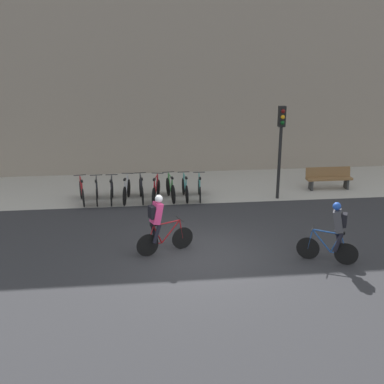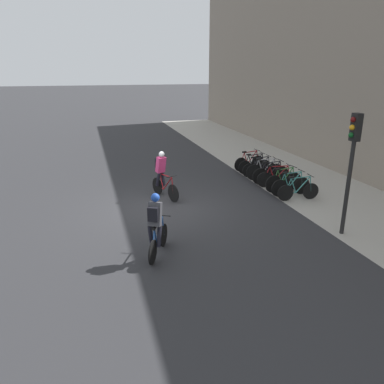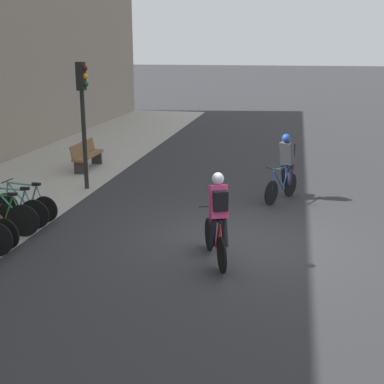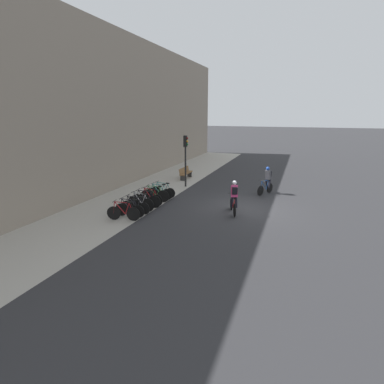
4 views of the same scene
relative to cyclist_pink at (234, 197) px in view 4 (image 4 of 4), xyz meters
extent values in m
plane|color=#2B2B2D|center=(1.21, -0.34, -0.95)|extent=(200.00, 200.00, 0.00)
cube|color=#A39E93|center=(1.21, 6.41, -0.94)|extent=(44.00, 4.50, 0.01)
cube|color=gray|center=(1.21, 8.96, 4.22)|extent=(44.00, 0.60, 10.33)
cylinder|color=black|center=(0.69, 0.27, -0.61)|extent=(0.63, 0.27, 0.66)
cylinder|color=black|center=(-0.34, -0.13, -0.61)|extent=(0.63, 0.27, 0.66)
cylinder|color=maroon|center=(0.34, 0.13, -0.33)|extent=(0.58, 0.26, 0.62)
cylinder|color=maroon|center=(-0.04, -0.02, -0.35)|extent=(0.28, 0.14, 0.58)
cylinder|color=maroon|center=(0.22, 0.09, -0.05)|extent=(0.78, 0.33, 0.07)
cylinder|color=maroon|center=(-0.14, -0.05, -0.62)|extent=(0.42, 0.19, 0.05)
cylinder|color=maroon|center=(-0.25, -0.10, -0.34)|extent=(0.22, 0.11, 0.56)
cylinder|color=maroon|center=(0.65, 0.25, -0.32)|extent=(0.13, 0.08, 0.59)
cylinder|color=black|center=(0.60, 0.24, 0.01)|extent=(0.19, 0.44, 0.03)
cube|color=black|center=(-0.16, -0.06, -0.02)|extent=(0.22, 0.15, 0.06)
cube|color=#DB3875|center=(-0.06, -0.02, 0.31)|extent=(0.41, 0.41, 0.63)
sphere|color=silver|center=(0.01, 0.00, 0.72)|extent=(0.28, 0.28, 0.22)
cylinder|color=black|center=(-0.07, -0.15, -0.27)|extent=(0.30, 0.20, 0.56)
cylinder|color=black|center=(-0.15, 0.06, -0.27)|extent=(0.26, 0.19, 0.56)
cube|color=black|center=(-0.19, -0.08, 0.36)|extent=(0.22, 0.29, 0.36)
cylinder|color=black|center=(4.11, -0.80, -0.63)|extent=(0.58, 0.32, 0.64)
cylinder|color=black|center=(5.03, -1.27, -0.63)|extent=(0.58, 0.32, 0.64)
cylinder|color=#1E478C|center=(4.42, -0.96, -0.34)|extent=(0.52, 0.29, 0.62)
cylinder|color=#1E478C|center=(4.76, -1.13, -0.36)|extent=(0.25, 0.16, 0.58)
cylinder|color=#1E478C|center=(4.52, -1.01, -0.06)|extent=(0.70, 0.38, 0.07)
cylinder|color=#1E478C|center=(4.84, -1.18, -0.63)|extent=(0.38, 0.22, 0.05)
cylinder|color=#1E478C|center=(4.95, -1.23, -0.35)|extent=(0.21, 0.13, 0.56)
cylinder|color=#1E478C|center=(4.15, -0.82, -0.34)|extent=(0.12, 0.09, 0.59)
cylinder|color=black|center=(4.18, -0.84, -0.01)|extent=(0.23, 0.42, 0.03)
cube|color=black|center=(4.86, -1.18, -0.04)|extent=(0.21, 0.16, 0.06)
cube|color=#3D3D42|center=(4.77, -1.14, 0.29)|extent=(0.43, 0.43, 0.63)
sphere|color=#1E47AD|center=(4.70, -1.10, 0.70)|extent=(0.30, 0.30, 0.22)
cylinder|color=black|center=(4.87, -1.06, -0.28)|extent=(0.29, 0.22, 0.56)
cylinder|color=black|center=(4.77, -1.26, -0.28)|extent=(0.26, 0.21, 0.56)
cube|color=black|center=(4.90, -1.20, 0.34)|extent=(0.24, 0.30, 0.36)
cylinder|color=black|center=(-2.79, 5.27, -0.61)|extent=(0.17, 0.67, 0.68)
cylinder|color=black|center=(-2.59, 4.30, -0.61)|extent=(0.17, 0.67, 0.68)
cylinder|color=maroon|center=(-2.72, 4.94, -0.32)|extent=(0.15, 0.54, 0.62)
cylinder|color=maroon|center=(-2.64, 4.58, -0.34)|extent=(0.09, 0.26, 0.58)
cylinder|color=maroon|center=(-2.70, 4.84, -0.04)|extent=(0.19, 0.73, 0.07)
cylinder|color=maroon|center=(-2.63, 4.50, -0.61)|extent=(0.11, 0.40, 0.05)
cylinder|color=maroon|center=(-2.61, 4.39, -0.33)|extent=(0.07, 0.21, 0.56)
cylinder|color=maroon|center=(-2.78, 5.23, -0.32)|extent=(0.06, 0.12, 0.58)
cylinder|color=black|center=(-2.77, 5.20, 0.01)|extent=(0.46, 0.12, 0.03)
cube|color=black|center=(-2.62, 4.48, -0.02)|extent=(0.12, 0.21, 0.06)
cylinder|color=black|center=(-2.16, 5.27, -0.62)|extent=(0.08, 0.65, 0.65)
cylinder|color=black|center=(-2.10, 4.31, -0.62)|extent=(0.08, 0.65, 0.65)
cylinder|color=black|center=(-2.14, 4.94, -0.34)|extent=(0.07, 0.53, 0.62)
cylinder|color=black|center=(-2.12, 4.59, -0.35)|extent=(0.06, 0.25, 0.58)
cylinder|color=black|center=(-2.13, 4.84, -0.06)|extent=(0.09, 0.71, 0.07)
cylinder|color=black|center=(-2.11, 4.50, -0.63)|extent=(0.06, 0.39, 0.05)
cylinder|color=black|center=(-2.11, 4.40, -0.35)|extent=(0.05, 0.20, 0.56)
cylinder|color=black|center=(-2.16, 5.23, -0.33)|extent=(0.04, 0.11, 0.58)
cylinder|color=black|center=(-2.16, 5.19, 0.00)|extent=(0.46, 0.06, 0.03)
cube|color=black|center=(-2.11, 4.48, -0.03)|extent=(0.09, 0.20, 0.06)
cylinder|color=black|center=(-1.58, 5.30, -0.63)|extent=(0.04, 0.63, 0.63)
cylinder|color=black|center=(-1.57, 4.27, -0.63)|extent=(0.04, 0.63, 0.63)
cylinder|color=black|center=(-1.58, 4.95, -0.35)|extent=(0.04, 0.56, 0.62)
cylinder|color=black|center=(-1.57, 4.57, -0.36)|extent=(0.04, 0.26, 0.58)
cylinder|color=black|center=(-1.58, 4.84, -0.07)|extent=(0.04, 0.76, 0.07)
cylinder|color=black|center=(-1.57, 4.48, -0.64)|extent=(0.03, 0.41, 0.05)
cylinder|color=black|center=(-1.57, 4.37, -0.36)|extent=(0.03, 0.22, 0.56)
cylinder|color=black|center=(-1.58, 5.26, -0.34)|extent=(0.04, 0.12, 0.59)
cylinder|color=black|center=(-1.58, 5.22, -0.01)|extent=(0.46, 0.03, 0.03)
cube|color=black|center=(-1.57, 4.46, -0.04)|extent=(0.08, 0.20, 0.06)
cylinder|color=black|center=(-0.96, 5.28, -0.59)|extent=(0.13, 0.71, 0.71)
cylinder|color=black|center=(-1.09, 4.30, -0.59)|extent=(0.13, 0.71, 0.71)
cylinder|color=#99999E|center=(-1.00, 4.94, -0.31)|extent=(0.11, 0.54, 0.62)
cylinder|color=#99999E|center=(-1.05, 4.58, -0.32)|extent=(0.07, 0.26, 0.58)
cylinder|color=#99999E|center=(-1.02, 4.84, -0.03)|extent=(0.14, 0.73, 0.07)
cylinder|color=#99999E|center=(-1.06, 4.50, -0.60)|extent=(0.08, 0.40, 0.05)
cylinder|color=#99999E|center=(-1.08, 4.39, -0.32)|extent=(0.06, 0.21, 0.56)
cylinder|color=#99999E|center=(-0.96, 5.24, -0.30)|extent=(0.05, 0.12, 0.58)
cylinder|color=black|center=(-0.97, 5.20, 0.03)|extent=(0.46, 0.09, 0.03)
cube|color=black|center=(-1.07, 4.48, 0.00)|extent=(0.11, 0.21, 0.06)
cylinder|color=black|center=(-0.50, 5.30, -0.59)|extent=(0.09, 0.71, 0.71)
cylinder|color=black|center=(-0.43, 4.27, -0.59)|extent=(0.09, 0.71, 0.71)
cylinder|color=black|center=(-0.48, 4.95, -0.31)|extent=(0.08, 0.57, 0.62)
cylinder|color=black|center=(-0.45, 4.57, -0.32)|extent=(0.06, 0.27, 0.58)
cylinder|color=black|center=(-0.47, 4.84, -0.03)|extent=(0.10, 0.77, 0.07)
cylinder|color=black|center=(-0.44, 4.48, -0.60)|extent=(0.06, 0.42, 0.05)
cylinder|color=black|center=(-0.44, 4.37, -0.32)|extent=(0.05, 0.22, 0.56)
cylinder|color=black|center=(-0.50, 5.26, -0.30)|extent=(0.04, 0.12, 0.59)
cylinder|color=black|center=(-0.50, 5.22, 0.03)|extent=(0.46, 0.06, 0.03)
cube|color=black|center=(-0.44, 4.46, 0.00)|extent=(0.09, 0.21, 0.06)
cylinder|color=black|center=(0.19, 5.29, -0.62)|extent=(0.17, 0.64, 0.64)
cylinder|color=black|center=(-0.02, 4.28, -0.62)|extent=(0.17, 0.64, 0.64)
cylinder|color=maroon|center=(0.12, 4.95, -0.34)|extent=(0.16, 0.56, 0.62)
cylinder|color=maroon|center=(0.04, 4.58, -0.36)|extent=(0.09, 0.27, 0.58)
cylinder|color=maroon|center=(0.10, 4.84, -0.06)|extent=(0.20, 0.76, 0.07)
cylinder|color=maroon|center=(0.02, 4.49, -0.63)|extent=(0.12, 0.41, 0.05)
cylinder|color=maroon|center=(0.00, 4.37, -0.35)|extent=(0.08, 0.22, 0.56)
cylinder|color=maroon|center=(0.19, 5.25, -0.33)|extent=(0.06, 0.12, 0.59)
cylinder|color=black|center=(0.18, 5.21, 0.00)|extent=(0.46, 0.12, 0.03)
cube|color=black|center=(0.02, 4.47, -0.03)|extent=(0.12, 0.21, 0.06)
cylinder|color=black|center=(0.58, 5.28, -0.59)|extent=(0.13, 0.71, 0.71)
cylinder|color=black|center=(0.71, 4.30, -0.59)|extent=(0.13, 0.71, 0.71)
cylinder|color=#2D6B33|center=(0.62, 4.94, -0.31)|extent=(0.11, 0.54, 0.62)
cylinder|color=#2D6B33|center=(0.67, 4.58, -0.32)|extent=(0.07, 0.26, 0.58)
cylinder|color=#2D6B33|center=(0.64, 4.84, -0.02)|extent=(0.14, 0.73, 0.07)
cylinder|color=#2D6B33|center=(0.68, 4.50, -0.60)|extent=(0.08, 0.40, 0.05)
cylinder|color=#2D6B33|center=(0.70, 4.39, -0.31)|extent=(0.06, 0.21, 0.56)
cylinder|color=#2D6B33|center=(0.58, 5.24, -0.30)|extent=(0.05, 0.12, 0.58)
cylinder|color=black|center=(0.59, 5.20, 0.03)|extent=(0.46, 0.09, 0.03)
cube|color=black|center=(0.69, 4.48, 0.00)|extent=(0.11, 0.21, 0.06)
cylinder|color=black|center=(1.18, 5.28, -0.60)|extent=(0.06, 0.68, 0.68)
cylinder|color=black|center=(1.22, 4.29, -0.60)|extent=(0.06, 0.68, 0.68)
cylinder|color=teal|center=(1.19, 4.95, -0.32)|extent=(0.06, 0.55, 0.62)
cylinder|color=teal|center=(1.21, 4.58, -0.34)|extent=(0.05, 0.26, 0.58)
cylinder|color=teal|center=(1.20, 4.84, -0.04)|extent=(0.07, 0.74, 0.07)
cylinder|color=teal|center=(1.21, 4.49, -0.61)|extent=(0.05, 0.40, 0.05)
cylinder|color=teal|center=(1.21, 4.38, -0.33)|extent=(0.04, 0.21, 0.56)
cylinder|color=teal|center=(1.18, 5.24, -0.31)|extent=(0.04, 0.12, 0.58)
cylinder|color=black|center=(1.18, 5.20, 0.02)|extent=(0.46, 0.05, 0.03)
cube|color=black|center=(1.21, 4.47, -0.01)|extent=(0.09, 0.20, 0.06)
cylinder|color=black|center=(1.79, 5.30, -0.64)|extent=(0.08, 0.62, 0.62)
cylinder|color=black|center=(1.72, 4.28, -0.64)|extent=(0.08, 0.62, 0.62)
cylinder|color=teal|center=(1.77, 4.95, -0.35)|extent=(0.08, 0.56, 0.62)
cylinder|color=teal|center=(1.74, 4.57, -0.37)|extent=(0.06, 0.26, 0.58)
cylinder|color=teal|center=(1.76, 4.84, -0.07)|extent=(0.09, 0.76, 0.07)
cylinder|color=teal|center=(1.73, 4.48, -0.64)|extent=(0.06, 0.41, 0.05)
cylinder|color=teal|center=(1.72, 4.37, -0.36)|extent=(0.05, 0.22, 0.56)
cylinder|color=teal|center=(1.79, 5.26, -0.35)|extent=(0.04, 0.12, 0.59)
cylinder|color=black|center=(1.78, 5.22, -0.02)|extent=(0.46, 0.06, 0.03)
cube|color=black|center=(1.73, 4.46, -0.05)|extent=(0.09, 0.21, 0.06)
cylinder|color=black|center=(4.75, 4.48, 0.83)|extent=(0.12, 0.12, 3.54)
cube|color=black|center=(4.75, 4.48, 2.22)|extent=(0.26, 0.20, 0.76)
sphere|color=#590C0C|center=(4.75, 4.36, 2.43)|extent=(0.15, 0.15, 0.15)
sphere|color=orange|center=(4.75, 4.36, 2.22)|extent=(0.15, 0.15, 0.15)
sphere|color=#0C4719|center=(4.75, 4.36, 2.01)|extent=(0.15, 0.15, 0.15)
cube|color=brown|center=(7.15, 5.37, -0.50)|extent=(1.87, 0.40, 0.08)
cube|color=brown|center=(7.15, 5.55, -0.26)|extent=(1.87, 0.12, 0.40)
cube|color=#2D2D2D|center=(6.40, 5.37, -0.72)|extent=(0.08, 0.36, 0.45)
cube|color=#2D2D2D|center=(7.90, 5.37, -0.72)|extent=(0.08, 0.36, 0.45)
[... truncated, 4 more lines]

